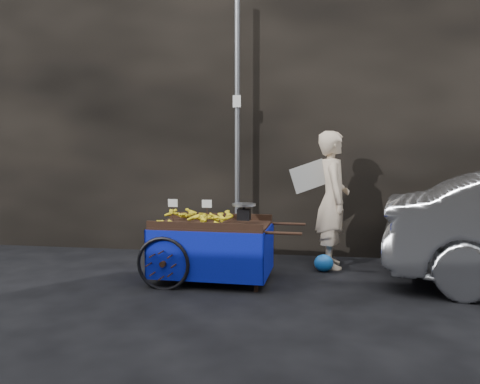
# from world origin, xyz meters

# --- Properties ---
(ground) EXTENTS (80.00, 80.00, 0.00)m
(ground) POSITION_xyz_m (0.00, 0.00, 0.00)
(ground) COLOR black
(ground) RESTS_ON ground
(building_wall) EXTENTS (13.50, 2.00, 5.00)m
(building_wall) POSITION_xyz_m (0.39, 2.60, 2.50)
(building_wall) COLOR black
(building_wall) RESTS_ON ground
(street_pole) EXTENTS (0.12, 0.10, 4.00)m
(street_pole) POSITION_xyz_m (0.30, 1.30, 2.01)
(street_pole) COLOR slate
(street_pole) RESTS_ON ground
(banana_cart) EXTENTS (2.00, 1.02, 1.07)m
(banana_cart) POSITION_xyz_m (0.15, -0.04, 0.66)
(banana_cart) COLOR black
(banana_cart) RESTS_ON ground
(vendor) EXTENTS (0.88, 0.75, 1.94)m
(vendor) POSITION_xyz_m (1.73, 0.94, 0.97)
(vendor) COLOR beige
(vendor) RESTS_ON ground
(plastic_bag) EXTENTS (0.26, 0.21, 0.24)m
(plastic_bag) POSITION_xyz_m (1.61, 0.64, 0.12)
(plastic_bag) COLOR blue
(plastic_bag) RESTS_ON ground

